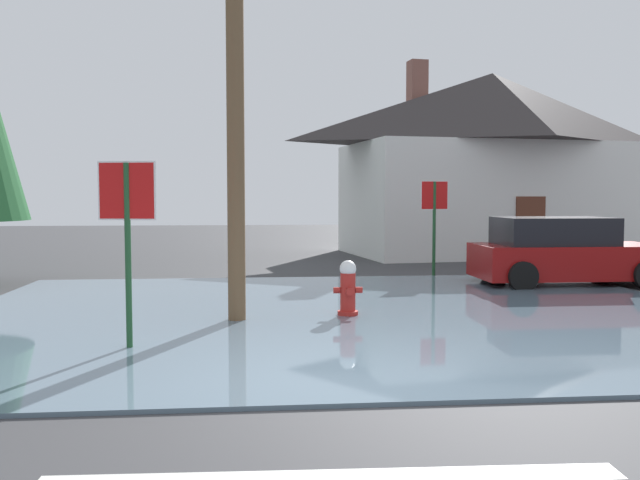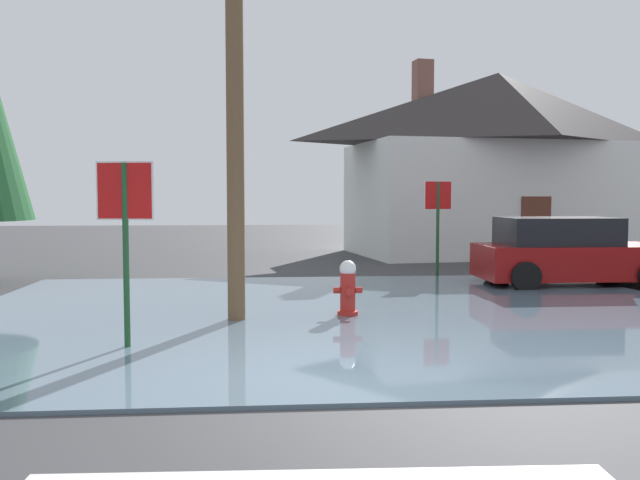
# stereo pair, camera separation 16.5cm
# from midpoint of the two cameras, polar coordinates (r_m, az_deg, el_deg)

# --- Properties ---
(ground_plane) EXTENTS (80.00, 80.00, 0.10)m
(ground_plane) POSITION_cam_midpoint_polar(r_m,az_deg,el_deg) (7.62, 2.19, -12.17)
(ground_plane) COLOR #38383A
(flood_puddle) EXTENTS (12.96, 10.21, 0.05)m
(flood_puddle) POSITION_cam_midpoint_polar(r_m,az_deg,el_deg) (11.77, 1.27, -6.12)
(flood_puddle) COLOR slate
(flood_puddle) RESTS_ON ground
(lane_stop_bar) EXTENTS (4.24, 0.47, 0.01)m
(lane_stop_bar) POSITION_cam_midpoint_polar(r_m,az_deg,el_deg) (5.25, 0.14, -19.07)
(lane_stop_bar) COLOR silver
(lane_stop_bar) RESTS_ON ground
(stop_sign_near) EXTENTS (0.76, 0.15, 2.48)m
(stop_sign_near) POSITION_cam_midpoint_polar(r_m,az_deg,el_deg) (9.27, -16.16, 1.98)
(stop_sign_near) COLOR #1E4C28
(stop_sign_near) RESTS_ON ground
(fire_hydrant) EXTENTS (0.48, 0.41, 0.96)m
(fire_hydrant) POSITION_cam_midpoint_polar(r_m,az_deg,el_deg) (11.46, 1.91, -4.13)
(fire_hydrant) COLOR #AD231E
(fire_hydrant) RESTS_ON ground
(utility_pole) EXTENTS (1.60, 0.28, 8.84)m
(utility_pole) POSITION_cam_midpoint_polar(r_m,az_deg,el_deg) (11.29, -7.51, 16.80)
(utility_pole) COLOR brown
(utility_pole) RESTS_ON ground
(stop_sign_far) EXTENTS (0.73, 0.13, 2.40)m
(stop_sign_far) POSITION_cam_midpoint_polar(r_m,az_deg,el_deg) (17.49, 9.18, 2.62)
(stop_sign_far) COLOR #1E4C28
(stop_sign_far) RESTS_ON ground
(house) EXTENTS (11.06, 7.05, 6.74)m
(house) POSITION_cam_midpoint_polar(r_m,az_deg,el_deg) (24.78, 13.80, 6.41)
(house) COLOR silver
(house) RESTS_ON ground
(parked_car) EXTENTS (4.12, 2.02, 1.54)m
(parked_car) POSITION_cam_midpoint_polar(r_m,az_deg,el_deg) (16.49, 19.21, -1.00)
(parked_car) COLOR maroon
(parked_car) RESTS_ON ground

